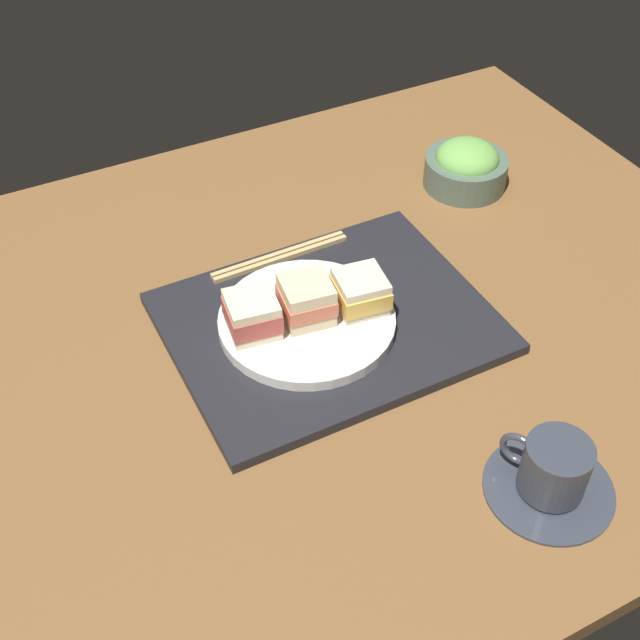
{
  "coord_description": "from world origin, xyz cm",
  "views": [
    {
      "loc": [
        31.94,
        71.83,
        77.94
      ],
      "look_at": [
        -2.94,
        4.04,
        5.0
      ],
      "focal_mm": 46.64,
      "sensor_mm": 36.0,
      "label": 1
    }
  ],
  "objects": [
    {
      "name": "sandwich_middle",
      "position": [
        -2.57,
        0.99,
        6.1
      ],
      "size": [
        7.26,
        7.32,
        5.81
      ],
      "color": "beige",
      "rests_on": "sandwich_plate"
    },
    {
      "name": "coffee_cup",
      "position": [
        -15.41,
        35.42,
        3.13
      ],
      "size": [
        14.7,
        14.7,
        7.51
      ],
      "color": "#333842",
      "rests_on": "ground_plane"
    },
    {
      "name": "sandwich_plate",
      "position": [
        -2.57,
        0.99,
        2.4
      ],
      "size": [
        23.38,
        23.38,
        1.59
      ],
      "primitive_type": "cylinder",
      "color": "silver",
      "rests_on": "serving_tray"
    },
    {
      "name": "salad_bowl",
      "position": [
        -40.96,
        -18.4,
        3.47
      ],
      "size": [
        13.34,
        13.34,
        7.77
      ],
      "color": "#4C6051",
      "rests_on": "ground_plane"
    },
    {
      "name": "chopsticks_pair",
      "position": [
        -5.33,
        -13.19,
        1.95
      ],
      "size": [
        21.01,
        1.94,
        0.7
      ],
      "color": "tan",
      "rests_on": "serving_tray"
    },
    {
      "name": "sandwich_far",
      "position": [
        4.63,
        -0.36,
        5.84
      ],
      "size": [
        7.23,
        7.29,
        5.3
      ],
      "color": "beige",
      "rests_on": "sandwich_plate"
    },
    {
      "name": "sandwich_near",
      "position": [
        -9.77,
        2.34,
        5.66
      ],
      "size": [
        7.28,
        7.55,
        4.94
      ],
      "color": "beige",
      "rests_on": "sandwich_plate"
    },
    {
      "name": "ground_plane",
      "position": [
        0.0,
        0.0,
        -1.5
      ],
      "size": [
        140.0,
        100.0,
        3.0
      ],
      "primitive_type": "cube",
      "color": "brown"
    },
    {
      "name": "serving_tray",
      "position": [
        -5.74,
        1.14,
        0.8
      ],
      "size": [
        41.74,
        32.73,
        1.6
      ],
      "primitive_type": "cube",
      "color": "black",
      "rests_on": "ground_plane"
    }
  ]
}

